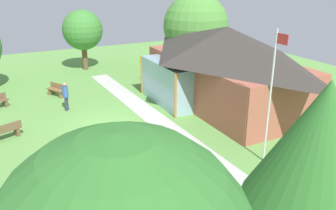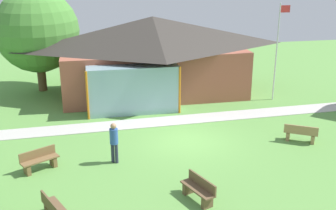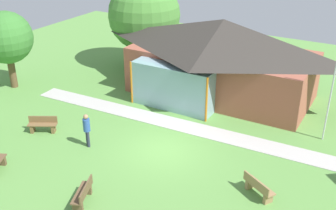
# 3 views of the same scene
# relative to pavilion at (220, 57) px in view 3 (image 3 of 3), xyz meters

# --- Properties ---
(ground_plane) EXTENTS (44.00, 44.00, 0.00)m
(ground_plane) POSITION_rel_pavilion_xyz_m (0.40, -7.36, -2.48)
(ground_plane) COLOR #609947
(pavilion) EXTENTS (11.89, 7.06, 4.77)m
(pavilion) POSITION_rel_pavilion_xyz_m (0.00, 0.00, 0.00)
(pavilion) COLOR #A35642
(pavilion) RESTS_ON ground_plane
(footpath) EXTENTS (20.14, 1.95, 0.03)m
(footpath) POSITION_rel_pavilion_xyz_m (0.40, -4.80, -2.46)
(footpath) COLOR #BCB7B2
(footpath) RESTS_ON ground_plane
(flagpole) EXTENTS (0.64, 0.08, 5.69)m
(flagpole) POSITION_rel_pavilion_xyz_m (6.94, -2.52, 0.66)
(flagpole) COLOR silver
(flagpole) RESTS_ON ground_plane
(bench_front_center) EXTENTS (0.97, 1.56, 0.84)m
(bench_front_center) POSITION_rel_pavilion_xyz_m (-0.40, -12.40, -2.08)
(bench_front_center) COLOR brown
(bench_front_center) RESTS_ON ground_plane
(bench_mid_left) EXTENTS (1.52, 1.12, 0.84)m
(bench_mid_left) POSITION_rel_pavilion_xyz_m (-6.03, -9.00, -2.08)
(bench_mid_left) COLOR brown
(bench_mid_left) RESTS_ON ground_plane
(bench_mid_right) EXTENTS (1.51, 1.14, 0.84)m
(bench_mid_right) POSITION_rel_pavilion_xyz_m (5.50, -8.54, -2.08)
(bench_mid_right) COLOR #9E7A51
(bench_mid_right) RESTS_ON ground_plane
(visitor_strolling_lawn) EXTENTS (0.34, 0.34, 1.74)m
(visitor_strolling_lawn) POSITION_rel_pavilion_xyz_m (-3.04, -8.95, -1.46)
(visitor_strolling_lawn) COLOR #2D3347
(visitor_strolling_lawn) RESTS_ON ground_plane
(tree_west_hedge) EXTENTS (3.30, 3.30, 4.99)m
(tree_west_hedge) POSITION_rel_pavilion_xyz_m (-12.12, -5.54, 0.84)
(tree_west_hedge) COLOR brown
(tree_west_hedge) RESTS_ON ground_plane
(tree_behind_pavilion_left) EXTENTS (5.12, 5.12, 6.38)m
(tree_behind_pavilion_left) POSITION_rel_pavilion_xyz_m (-6.79, 2.13, 1.33)
(tree_behind_pavilion_left) COLOR brown
(tree_behind_pavilion_left) RESTS_ON ground_plane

